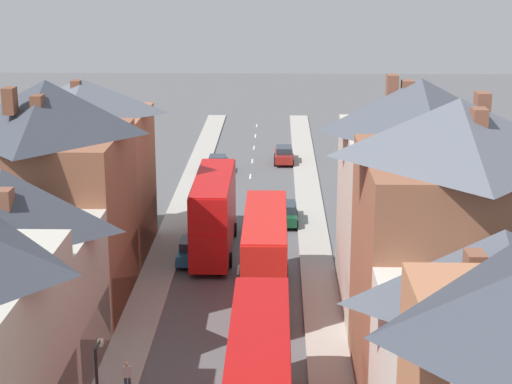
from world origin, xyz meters
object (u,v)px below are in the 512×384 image
at_px(double_decker_bus_far_approaching, 214,212).
at_px(pedestrian_mid_right, 127,376).
at_px(double_decker_bus_lead, 259,380).
at_px(car_near_blue, 285,213).
at_px(car_near_silver, 217,164).
at_px(car_parked_left_a, 192,251).
at_px(car_parked_right_a, 284,155).
at_px(double_decker_bus_mid_street, 265,256).

xyz_separation_m(double_decker_bus_far_approaching, pedestrian_mid_right, (-2.52, -19.92, -1.78)).
xyz_separation_m(double_decker_bus_lead, double_decker_bus_far_approaching, (-3.60, 23.53, 0.00)).
bearing_deg(car_near_blue, car_near_silver, 111.84).
xyz_separation_m(car_near_silver, pedestrian_mid_right, (-1.23, -41.94, 0.23)).
height_order(double_decker_bus_lead, double_decker_bus_far_approaching, same).
xyz_separation_m(car_near_blue, car_near_silver, (-6.20, 15.47, -0.01)).
distance_m(double_decker_bus_far_approaching, car_near_silver, 22.15).
height_order(car_parked_left_a, car_parked_right_a, car_parked_right_a).
bearing_deg(car_near_blue, car_parked_right_a, 90.00).
relative_size(double_decker_bus_far_approaching, car_parked_left_a, 2.76).
distance_m(double_decker_bus_lead, double_decker_bus_far_approaching, 23.81).
distance_m(double_decker_bus_far_approaching, car_parked_right_a, 26.37).
bearing_deg(pedestrian_mid_right, double_decker_bus_far_approaching, 82.78).
bearing_deg(car_near_blue, double_decker_bus_mid_street, -94.95).
bearing_deg(double_decker_bus_mid_street, double_decker_bus_far_approaching, 112.83).
bearing_deg(car_parked_left_a, pedestrian_mid_right, -93.97).
distance_m(car_near_silver, car_parked_right_a, 7.28).
xyz_separation_m(double_decker_bus_mid_street, pedestrian_mid_right, (-6.12, -11.37, -1.78)).
relative_size(double_decker_bus_lead, car_near_blue, 2.38).
relative_size(double_decker_bus_lead, car_parked_left_a, 2.76).
bearing_deg(car_parked_left_a, car_near_silver, 90.00).
xyz_separation_m(double_decker_bus_lead, car_parked_right_a, (1.31, 49.36, -1.98)).
bearing_deg(car_parked_right_a, pedestrian_mid_right, -99.23).
bearing_deg(car_near_silver, car_parked_left_a, -90.00).
distance_m(double_decker_bus_lead, double_decker_bus_mid_street, 14.98).
bearing_deg(double_decker_bus_far_approaching, car_near_silver, 93.36).
relative_size(car_parked_right_a, pedestrian_mid_right, 2.78).
bearing_deg(double_decker_bus_mid_street, double_decker_bus_lead, -90.00).
bearing_deg(pedestrian_mid_right, car_near_silver, 88.32).
distance_m(double_decker_bus_lead, car_parked_right_a, 49.42).
xyz_separation_m(car_parked_left_a, pedestrian_mid_right, (-1.23, -17.76, 0.21)).
distance_m(car_near_blue, car_near_silver, 16.66).
bearing_deg(car_parked_right_a, double_decker_bus_far_approaching, -100.76).
height_order(car_near_silver, car_parked_right_a, car_parked_right_a).
height_order(car_parked_right_a, pedestrian_mid_right, pedestrian_mid_right).
bearing_deg(double_decker_bus_mid_street, car_parked_left_a, 127.40).
relative_size(car_near_blue, car_parked_right_a, 1.01).
bearing_deg(car_parked_left_a, car_parked_right_a, 77.51).
xyz_separation_m(double_decker_bus_far_approaching, car_near_blue, (4.91, 6.55, -2.00)).
bearing_deg(car_parked_left_a, double_decker_bus_far_approaching, 59.08).
bearing_deg(pedestrian_mid_right, double_decker_bus_mid_street, 61.69).
distance_m(double_decker_bus_far_approaching, pedestrian_mid_right, 20.16).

